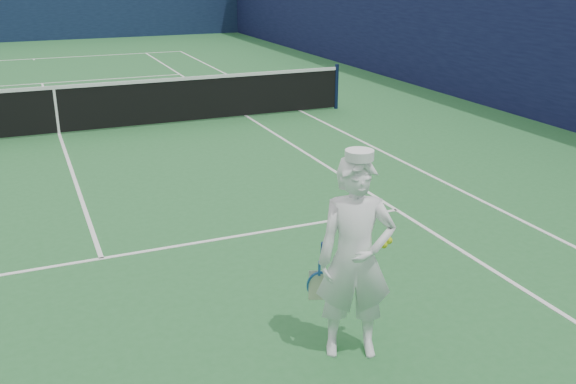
# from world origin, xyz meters

# --- Properties ---
(ground) EXTENTS (80.00, 80.00, 0.00)m
(ground) POSITION_xyz_m (0.00, 0.00, 0.00)
(ground) COLOR #276832
(ground) RESTS_ON ground
(court_markings) EXTENTS (11.03, 23.83, 0.01)m
(court_markings) POSITION_xyz_m (0.00, 0.00, 0.00)
(court_markings) COLOR white
(court_markings) RESTS_ON ground
(windscreen_fence) EXTENTS (20.12, 36.12, 4.00)m
(windscreen_fence) POSITION_xyz_m (0.00, 0.00, 2.00)
(windscreen_fence) COLOR #0F1B38
(windscreen_fence) RESTS_ON ground
(tennis_net) EXTENTS (12.88, 0.09, 1.07)m
(tennis_net) POSITION_xyz_m (0.00, 0.00, 0.55)
(tennis_net) COLOR #141E4C
(tennis_net) RESTS_ON ground
(tennis_player) EXTENTS (0.79, 0.71, 1.91)m
(tennis_player) POSITION_xyz_m (1.85, -9.27, 0.93)
(tennis_player) COLOR white
(tennis_player) RESTS_ON ground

